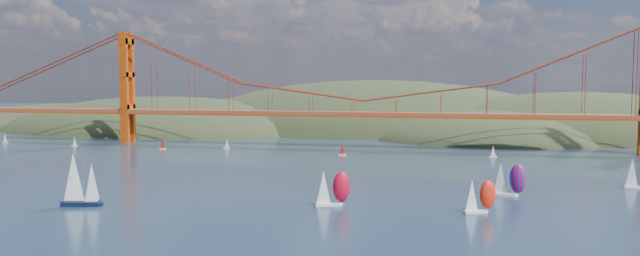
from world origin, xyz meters
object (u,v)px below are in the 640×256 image
(racer_rwb, at_px, (509,179))
(racer_1, at_px, (479,196))
(racer_3, at_px, (640,173))
(racer_0, at_px, (332,188))
(sloop_navy, at_px, (79,180))

(racer_rwb, bearing_deg, racer_1, -96.44)
(racer_3, relative_size, racer_rwb, 0.95)
(racer_0, relative_size, racer_1, 1.12)
(racer_0, relative_size, racer_3, 1.03)
(racer_0, distance_m, racer_1, 36.17)
(racer_0, relative_size, racer_rwb, 0.98)
(racer_1, relative_size, racer_rwb, 0.87)
(racer_3, bearing_deg, racer_0, -146.65)
(racer_1, height_order, racer_3, racer_3)
(racer_1, relative_size, racer_3, 0.92)
(racer_3, bearing_deg, racer_1, -131.27)
(sloop_navy, height_order, racer_1, sloop_navy)
(sloop_navy, distance_m, racer_0, 64.26)
(sloop_navy, distance_m, racer_1, 99.89)
(sloop_navy, distance_m, racer_rwb, 113.72)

